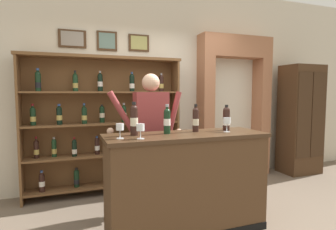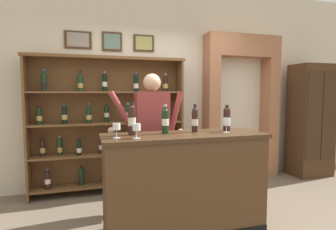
{
  "view_description": "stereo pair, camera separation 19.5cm",
  "coord_description": "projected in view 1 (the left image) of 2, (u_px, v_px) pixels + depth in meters",
  "views": [
    {
      "loc": [
        -1.36,
        -2.61,
        1.48
      ],
      "look_at": [
        -0.27,
        0.35,
        1.22
      ],
      "focal_mm": 29.42,
      "sensor_mm": 36.0,
      "label": 1
    },
    {
      "loc": [
        -1.17,
        -2.67,
        1.48
      ],
      "look_at": [
        -0.27,
        0.35,
        1.22
      ],
      "focal_mm": 29.42,
      "sensor_mm": 36.0,
      "label": 2
    }
  ],
  "objects": [
    {
      "name": "wine_glass_right",
      "position": [
        227.0,
        121.0,
        3.0
      ],
      "size": [
        0.08,
        0.08,
        0.16
      ],
      "color": "silver",
      "rests_on": "tasting_counter"
    },
    {
      "name": "wine_glass_left",
      "position": [
        140.0,
        128.0,
        2.55
      ],
      "size": [
        0.08,
        0.08,
        0.14
      ],
      "color": "silver",
      "rests_on": "tasting_counter"
    },
    {
      "name": "shopkeeper",
      "position": [
        151.0,
        127.0,
        3.39
      ],
      "size": [
        0.95,
        0.22,
        1.71
      ],
      "color": "#2D3347",
      "rests_on": "ground"
    },
    {
      "name": "tasting_bottle_grappa",
      "position": [
        226.0,
        118.0,
        3.13
      ],
      "size": [
        0.08,
        0.08,
        0.29
      ],
      "color": "black",
      "rests_on": "tasting_counter"
    },
    {
      "name": "tasting_counter",
      "position": [
        186.0,
        182.0,
        2.92
      ],
      "size": [
        1.71,
        0.59,
        1.05
      ],
      "color": "#4C331E",
      "rests_on": "ground"
    },
    {
      "name": "archway_doorway",
      "position": [
        232.0,
        98.0,
        4.88
      ],
      "size": [
        1.33,
        0.45,
        2.44
      ],
      "color": "#9E6647",
      "rests_on": "ground"
    },
    {
      "name": "wine_glass_center",
      "position": [
        120.0,
        128.0,
        2.56
      ],
      "size": [
        0.07,
        0.07,
        0.14
      ],
      "color": "silver",
      "rests_on": "tasting_counter"
    },
    {
      "name": "wine_shelf",
      "position": [
        104.0,
        122.0,
        4.01
      ],
      "size": [
        2.26,
        0.33,
        1.99
      ],
      "color": "brown",
      "rests_on": "ground"
    },
    {
      "name": "tasting_bottle_rosso",
      "position": [
        167.0,
        120.0,
        2.87
      ],
      "size": [
        0.07,
        0.07,
        0.31
      ],
      "color": "black",
      "rests_on": "tasting_counter"
    },
    {
      "name": "tasting_bottle_chianti",
      "position": [
        134.0,
        119.0,
        2.76
      ],
      "size": [
        0.08,
        0.08,
        0.34
      ],
      "color": "black",
      "rests_on": "tasting_counter"
    },
    {
      "name": "back_wall",
      "position": [
        155.0,
        85.0,
        4.52
      ],
      "size": [
        12.0,
        0.19,
        3.21
      ],
      "color": "beige",
      "rests_on": "ground"
    },
    {
      "name": "side_cabinet",
      "position": [
        301.0,
        119.0,
        5.02
      ],
      "size": [
        0.68,
        0.48,
        1.96
      ],
      "color": "#422B19",
      "rests_on": "ground"
    },
    {
      "name": "tasting_bottle_bianco",
      "position": [
        196.0,
        119.0,
        3.02
      ],
      "size": [
        0.07,
        0.07,
        0.3
      ],
      "color": "black",
      "rests_on": "tasting_counter"
    },
    {
      "name": "ground_plane",
      "position": [
        202.0,
        228.0,
        3.03
      ],
      "size": [
        14.0,
        14.0,
        0.02
      ],
      "primitive_type": "cube",
      "color": "#6B5B4C"
    }
  ]
}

